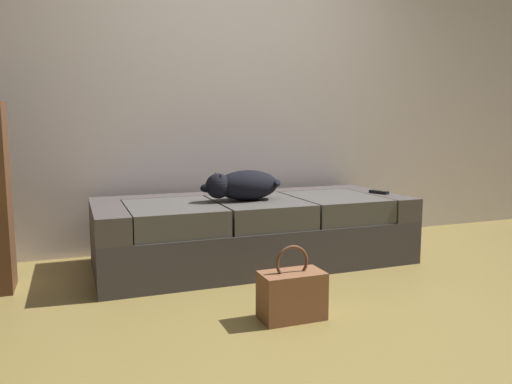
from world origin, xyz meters
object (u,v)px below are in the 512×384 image
Objects in this scene: couch at (253,230)px; dog_dark at (242,185)px; tv_remote at (379,192)px; handbag at (292,294)px.

couch is 0.36m from dog_dark.
tv_remote is at bearing -2.13° from dog_dark.
dog_dark is 4.03× the size of tv_remote.
dog_dark is 1.60× the size of handbag.
handbag is at bearing -100.00° from couch.
dog_dark is (-0.11, -0.07, 0.34)m from couch.
dog_dark is 1.08m from tv_remote.
tv_remote reaches higher than handbag.
couch is at bearing 80.00° from handbag.
dog_dark reaches higher than couch.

